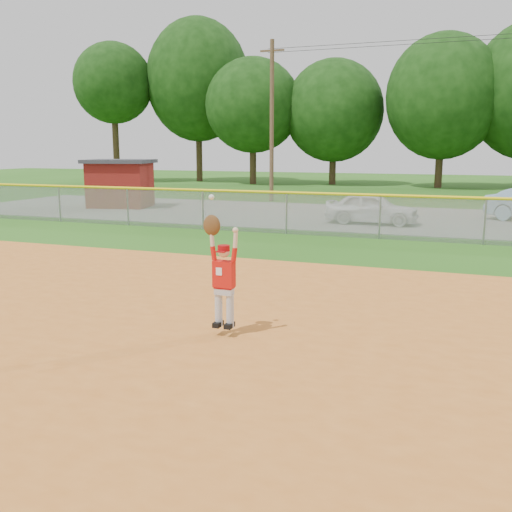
{
  "coord_description": "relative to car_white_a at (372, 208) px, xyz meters",
  "views": [
    {
      "loc": [
        2.75,
        -9.58,
        3.1
      ],
      "look_at": [
        -0.88,
        0.22,
        1.1
      ],
      "focal_mm": 40.0,
      "sensor_mm": 36.0,
      "label": 1
    }
  ],
  "objects": [
    {
      "name": "ground",
      "position": [
        0.86,
        -13.7,
        -0.66
      ],
      "size": [
        120.0,
        120.0,
        0.0
      ],
      "primitive_type": "plane",
      "color": "#245713",
      "rests_on": "ground"
    },
    {
      "name": "clay_infield",
      "position": [
        0.86,
        -16.7,
        -0.64
      ],
      "size": [
        24.0,
        16.0,
        0.04
      ],
      "primitive_type": "cube",
      "color": "#C16822",
      "rests_on": "ground"
    },
    {
      "name": "parking_strip",
      "position": [
        0.86,
        2.3,
        -0.65
      ],
      "size": [
        44.0,
        10.0,
        0.03
      ],
      "primitive_type": "cube",
      "color": "slate",
      "rests_on": "ground"
    },
    {
      "name": "car_white_a",
      "position": [
        0.0,
        0.0,
        0.0
      ],
      "size": [
        3.74,
        1.55,
        1.26
      ],
      "primitive_type": "imported",
      "rotation": [
        0.0,
        0.0,
        1.56
      ],
      "color": "white",
      "rests_on": "parking_strip"
    },
    {
      "name": "utility_shed",
      "position": [
        -13.34,
        2.15,
        0.6
      ],
      "size": [
        3.77,
        3.21,
        2.48
      ],
      "color": "#61120D",
      "rests_on": "ground"
    },
    {
      "name": "outfield_fence",
      "position": [
        0.86,
        -3.7,
        0.22
      ],
      "size": [
        40.06,
        0.1,
        1.55
      ],
      "color": "gray",
      "rests_on": "ground"
    },
    {
      "name": "power_lines",
      "position": [
        1.86,
        8.3,
        4.01
      ],
      "size": [
        19.4,
        0.24,
        9.0
      ],
      "color": "#4C3823",
      "rests_on": "ground"
    },
    {
      "name": "tree_line",
      "position": [
        1.82,
        24.2,
        6.87
      ],
      "size": [
        62.37,
        13.0,
        14.43
      ],
      "color": "#422D1C",
      "rests_on": "ground"
    },
    {
      "name": "ballplayer",
      "position": [
        -0.05,
        -14.98,
        0.43
      ],
      "size": [
        0.61,
        0.26,
        2.18
      ],
      "color": "silver",
      "rests_on": "ground"
    }
  ]
}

